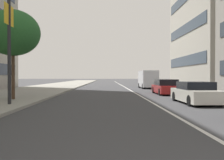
{
  "coord_description": "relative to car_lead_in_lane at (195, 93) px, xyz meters",
  "views": [
    {
      "loc": [
        -1.75,
        2.86,
        1.62
      ],
      "look_at": [
        14.45,
        2.51,
        1.42
      ],
      "focal_mm": 40.33,
      "sensor_mm": 36.0,
      "label": 1
    }
  ],
  "objects": [
    {
      "name": "sidewalk_right_plaza",
      "position": [
        16.53,
        13.85,
        -0.55
      ],
      "size": [
        160.0,
        8.47,
        0.15
      ],
      "primitive_type": "cube",
      "color": "gray",
      "rests_on": "ground"
    },
    {
      "name": "lane_centre_stripe",
      "position": [
        21.53,
        2.58,
        -0.62
      ],
      "size": [
        110.0,
        0.16,
        0.01
      ],
      "primitive_type": "cube",
      "color": "silver",
      "rests_on": "ground"
    },
    {
      "name": "car_lead_in_lane",
      "position": [
        0.0,
        0.0,
        0.0
      ],
      "size": [
        4.68,
        1.93,
        1.32
      ],
      "rotation": [
        0.0,
        0.0,
        0.0
      ],
      "color": "beige",
      "rests_on": "ground"
    },
    {
      "name": "car_following_behind",
      "position": [
        7.95,
        -0.07,
        0.03
      ],
      "size": [
        4.67,
        1.95,
        1.39
      ],
      "rotation": [
        0.0,
        0.0,
        -0.01
      ],
      "color": "maroon",
      "rests_on": "ground"
    },
    {
      "name": "delivery_van_ahead",
      "position": [
        20.04,
        -0.38,
        0.7
      ],
      "size": [
        5.4,
        2.15,
        2.46
      ],
      "rotation": [
        0.0,
        0.0,
        0.0
      ],
      "color": "silver",
      "rests_on": "ground"
    },
    {
      "name": "street_lamp_with_banners",
      "position": [
        -1.57,
        10.35,
        4.39
      ],
      "size": [
        1.26,
        2.33,
        8.05
      ],
      "color": "#232326",
      "rests_on": "sidewalk_right_plaza"
    },
    {
      "name": "street_tree_far_plaza",
      "position": [
        1.48,
        11.6,
        3.88
      ],
      "size": [
        3.54,
        3.54,
        5.87
      ],
      "color": "#473323",
      "rests_on": "sidewalk_right_plaza"
    }
  ]
}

